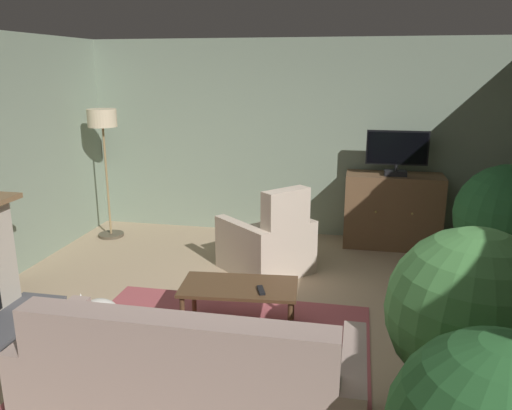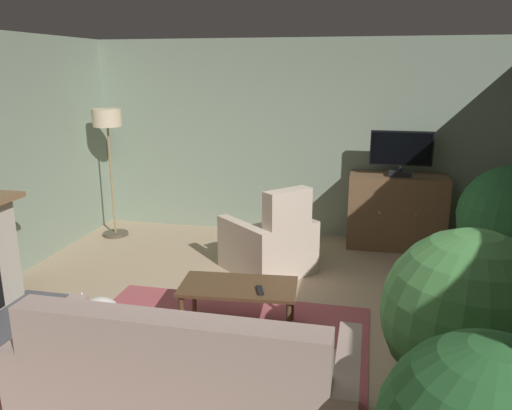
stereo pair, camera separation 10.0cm
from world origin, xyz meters
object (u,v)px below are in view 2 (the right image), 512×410
object	(u,v)px
sofa_floral	(185,385)
floor_lamp	(108,134)
tv_remote	(260,290)
potted_plant_tall_palm_by_window	(469,318)
armchair_in_far_corner	(270,245)
coffee_table	(238,290)
cat	(97,307)
tv_cabinet	(396,213)
television	(401,152)
potted_plant_leafy_by_curtain	(511,220)

from	to	relation	value
sofa_floral	floor_lamp	xyz separation A→B (m)	(-2.38, 3.57, 1.13)
sofa_floral	floor_lamp	size ratio (longest dim) A/B	1.24
tv_remote	potted_plant_tall_palm_by_window	world-z (taller)	potted_plant_tall_palm_by_window
tv_remote	armchair_in_far_corner	size ratio (longest dim) A/B	0.14
coffee_table	floor_lamp	distance (m)	3.43
potted_plant_tall_palm_by_window	cat	xyz separation A→B (m)	(-3.12, 0.81, -0.67)
floor_lamp	tv_cabinet	bearing A→B (deg)	5.61
television	sofa_floral	distance (m)	4.28
coffee_table	cat	size ratio (longest dim) A/B	1.58
television	potted_plant_tall_palm_by_window	xyz separation A→B (m)	(0.28, -3.47, -0.50)
sofa_floral	floor_lamp	distance (m)	4.43
armchair_in_far_corner	television	bearing A→B (deg)	37.81
sofa_floral	potted_plant_tall_palm_by_window	world-z (taller)	potted_plant_tall_palm_by_window
television	sofa_floral	xyz separation A→B (m)	(-1.49, -3.89, -0.97)
television	armchair_in_far_corner	distance (m)	2.08
tv_remote	cat	xyz separation A→B (m)	(-1.58, -0.02, -0.33)
tv_remote	potted_plant_leafy_by_curtain	size ratio (longest dim) A/B	0.13
potted_plant_tall_palm_by_window	potted_plant_leafy_by_curtain	world-z (taller)	potted_plant_tall_palm_by_window
potted_plant_tall_palm_by_window	cat	bearing A→B (deg)	165.36
coffee_table	cat	bearing A→B (deg)	-175.54
tv_remote	potted_plant_tall_palm_by_window	size ratio (longest dim) A/B	0.12
tv_cabinet	coffee_table	size ratio (longest dim) A/B	1.14
cat	floor_lamp	size ratio (longest dim) A/B	0.39
cat	potted_plant_tall_palm_by_window	bearing A→B (deg)	-14.64
armchair_in_far_corner	cat	bearing A→B (deg)	-132.19
armchair_in_far_corner	potted_plant_tall_palm_by_window	world-z (taller)	potted_plant_tall_palm_by_window
armchair_in_far_corner	cat	world-z (taller)	armchair_in_far_corner
coffee_table	armchair_in_far_corner	xyz separation A→B (m)	(0.02, 1.41, -0.06)
armchair_in_far_corner	potted_plant_leafy_by_curtain	xyz separation A→B (m)	(2.58, 0.16, 0.43)
cat	floor_lamp	distance (m)	2.87
armchair_in_far_corner	cat	size ratio (longest dim) A/B	1.77
tv_cabinet	potted_plant_tall_palm_by_window	xyz separation A→B (m)	(0.28, -3.52, 0.32)
television	armchair_in_far_corner	bearing A→B (deg)	-142.19
tv_cabinet	potted_plant_tall_palm_by_window	world-z (taller)	potted_plant_tall_palm_by_window
television	cat	distance (m)	4.05
tv_cabinet	coffee_table	distance (m)	2.99
potted_plant_tall_palm_by_window	cat	size ratio (longest dim) A/B	1.98
tv_remote	coffee_table	bearing A→B (deg)	48.27
potted_plant_tall_palm_by_window	floor_lamp	distance (m)	5.24
tv_cabinet	coffee_table	xyz separation A→B (m)	(-1.47, -2.60, -0.08)
television	floor_lamp	distance (m)	3.88
television	potted_plant_leafy_by_curtain	size ratio (longest dim) A/B	0.58
television	potted_plant_tall_palm_by_window	size ratio (longest dim) A/B	0.57
tv_cabinet	floor_lamp	distance (m)	4.01
television	potted_plant_leafy_by_curtain	distance (m)	1.58
potted_plant_leafy_by_curtain	floor_lamp	size ratio (longest dim) A/B	0.75
tv_remote	armchair_in_far_corner	distance (m)	1.52
potted_plant_leafy_by_curtain	potted_plant_tall_palm_by_window	bearing A→B (deg)	-108.65
sofa_floral	television	bearing A→B (deg)	69.09
potted_plant_tall_palm_by_window	cat	world-z (taller)	potted_plant_tall_palm_by_window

